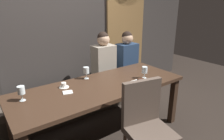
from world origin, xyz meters
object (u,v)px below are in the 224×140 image
(wine_glass_near_right, at_px, (86,71))
(wine_glass_center_front, at_px, (21,91))
(banquette_bench, at_px, (78,101))
(diner_bearded, at_px, (127,55))
(dining_table, at_px, (101,92))
(dessert_plate, at_px, (141,81))
(wine_glass_far_left, at_px, (145,70))
(diner_redhead, at_px, (104,58))
(chair_near_side, at_px, (146,122))
(espresso_cup, at_px, (64,86))

(wine_glass_near_right, xyz_separation_m, wine_glass_center_front, (-0.86, -0.16, 0.00))
(banquette_bench, relative_size, diner_bearded, 3.13)
(dining_table, bearing_deg, dessert_plate, -26.37)
(wine_glass_near_right, bearing_deg, dining_table, -83.72)
(wine_glass_far_left, height_order, wine_glass_center_front, same)
(wine_glass_near_right, bearing_deg, diner_redhead, 35.85)
(banquette_bench, relative_size, chair_near_side, 2.55)
(wine_glass_near_right, bearing_deg, espresso_cup, -165.05)
(chair_near_side, height_order, wine_glass_far_left, chair_near_side)
(wine_glass_center_front, bearing_deg, banquette_bench, 31.83)
(wine_glass_center_front, bearing_deg, chair_near_side, -41.62)
(wine_glass_near_right, bearing_deg, wine_glass_far_left, -35.08)
(diner_redhead, bearing_deg, diner_bearded, 0.19)
(dining_table, height_order, chair_near_side, chair_near_side)
(diner_bearded, bearing_deg, diner_redhead, -179.81)
(dining_table, relative_size, wine_glass_center_front, 13.41)
(chair_near_side, bearing_deg, espresso_cup, 117.58)
(wine_glass_near_right, distance_m, wine_glass_far_left, 0.79)
(dining_table, distance_m, espresso_cup, 0.47)
(diner_redhead, distance_m, diner_bearded, 0.50)
(diner_redhead, bearing_deg, chair_near_side, -106.91)
(dining_table, distance_m, diner_redhead, 0.89)
(diner_redhead, bearing_deg, wine_glass_near_right, -144.15)
(wine_glass_far_left, bearing_deg, wine_glass_center_front, 168.96)
(wine_glass_far_left, bearing_deg, dining_table, 166.38)
(diner_redhead, bearing_deg, banquette_bench, -179.81)
(chair_near_side, bearing_deg, diner_redhead, 73.09)
(diner_redhead, distance_m, espresso_cup, 1.05)
(diner_bearded, bearing_deg, wine_glass_near_right, -159.27)
(banquette_bench, xyz_separation_m, diner_redhead, (0.52, 0.00, 0.62))
(wine_glass_center_front, relative_size, dessert_plate, 0.86)
(wine_glass_center_front, xyz_separation_m, dessert_plate, (1.36, -0.38, -0.10))
(dining_table, bearing_deg, wine_glass_near_right, 96.28)
(espresso_cup, bearing_deg, diner_redhead, 28.36)
(diner_bearded, relative_size, espresso_cup, 6.65)
(wine_glass_far_left, bearing_deg, chair_near_side, -132.60)
(wine_glass_center_front, height_order, dessert_plate, wine_glass_center_front)
(diner_bearded, xyz_separation_m, wine_glass_far_left, (-0.41, -0.85, 0.02))
(dining_table, relative_size, wine_glass_far_left, 13.41)
(diner_redhead, height_order, dessert_plate, diner_redhead)
(diner_bearded, bearing_deg, dining_table, -145.42)
(espresso_cup, xyz_separation_m, dessert_plate, (0.86, -0.44, -0.01))
(espresso_cup, height_order, dessert_plate, espresso_cup)
(banquette_bench, height_order, diner_redhead, diner_redhead)
(espresso_cup, bearing_deg, wine_glass_far_left, -19.28)
(diner_bearded, height_order, wine_glass_center_front, diner_bearded)
(dining_table, bearing_deg, diner_bearded, 34.58)
(dining_table, relative_size, diner_redhead, 2.65)
(dining_table, xyz_separation_m, diner_redhead, (0.52, 0.70, 0.19))
(diner_redhead, height_order, diner_bearded, diner_redhead)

